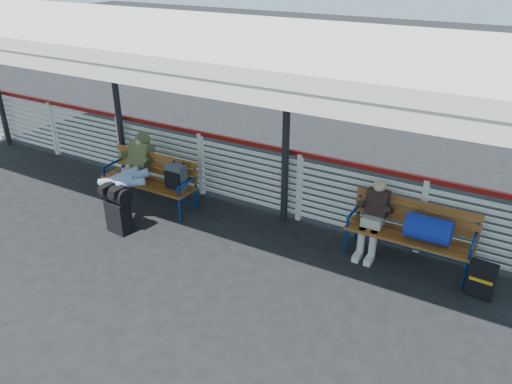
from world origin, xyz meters
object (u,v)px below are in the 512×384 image
Objects in this scene: companion_person at (373,217)px; bench_right at (421,228)px; bench_left at (159,176)px; suitcase_side at (481,280)px; luggage_stack at (118,207)px; traveler_man at (130,173)px.

bench_right is at bearing 0.20° from companion_person.
bench_left is 1.57× the size of companion_person.
companion_person is at bearing 6.58° from bench_left.
companion_person reaches higher than suitcase_side.
suitcase_side is (5.33, 0.13, -0.35)m from bench_left.
traveler_man is (-0.35, 0.69, 0.26)m from luggage_stack.
luggage_stack is at bearing -63.30° from traveler_man.
luggage_stack is 0.45× the size of bench_right.
companion_person is 1.67m from suitcase_side.
bench_right reaches higher than luggage_stack.
luggage_stack is 4.65m from bench_right.
suitcase_side is (0.91, -0.30, -0.36)m from bench_right.
companion_person reaches higher than bench_left.
bench_right is at bearing 5.59° from bench_left.
companion_person is at bearing 172.55° from suitcase_side.
companion_person is (3.72, 1.46, 0.15)m from luggage_stack.
suitcase_side is (5.32, 1.16, -0.20)m from luggage_stack.
companion_person is at bearing -179.80° from bench_right.
companion_person is (3.73, 0.43, 0.00)m from bench_left.
bench_left is (-0.00, 1.03, 0.15)m from luggage_stack.
companion_person reaches higher than bench_right.
luggage_stack is at bearing -164.57° from suitcase_side.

